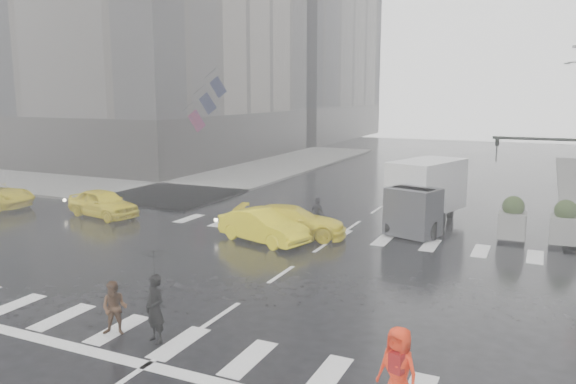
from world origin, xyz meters
The scene contains 16 objects.
ground centered at (0.00, 0.00, 0.00)m, with size 120.00×120.00×0.00m, color black.
sidewalk_nw centered at (-19.50, 17.50, 0.07)m, with size 35.00×35.00×0.15m, color slate.
road_markings centered at (0.00, 0.00, 0.01)m, with size 18.00×48.00×0.01m, color silver, non-canonical shape.
traffic_signal_pole centered at (9.01, 8.01, 3.22)m, with size 4.45×0.42×4.50m.
planter_west centered at (7.00, 8.20, 0.98)m, with size 1.10×1.10×1.80m.
planter_mid centered at (9.00, 8.20, 0.98)m, with size 1.10×1.10×1.80m.
flag_cluster centered at (-15.08, 18.50, 5.64)m, with size 2.87×3.06×4.69m.
pedestrian_black centered at (-0.59, -6.16, 1.58)m, with size 1.22×1.23×2.43m.
pedestrian_brown centered at (-1.84, -6.25, 0.72)m, with size 0.70×0.55×1.44m, color #442918.
pedestrian_orange centered at (5.77, -6.80, 0.90)m, with size 1.02×0.85×1.80m.
pedestrian_far_a centered at (-1.10, 6.17, 0.79)m, with size 0.93×0.57×1.58m, color black.
pedestrian_far_b centered at (1.91, 8.63, 0.82)m, with size 1.06×0.58×1.63m, color black.
taxi_front centered at (-12.18, 4.49, 0.71)m, with size 1.68×4.17×1.42m, color #FFE80D.
taxi_mid centered at (-2.55, 3.58, 0.69)m, with size 1.46×4.20×1.38m, color #FFE80D.
taxi_rear centered at (-1.79, 4.77, 0.70)m, with size 1.95×4.24×1.39m, color #FFE80D.
box_truck centered at (3.00, 9.19, 1.64)m, with size 2.17×5.77×3.07m.
Camera 1 is at (8.08, -16.93, 6.27)m, focal length 35.00 mm.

